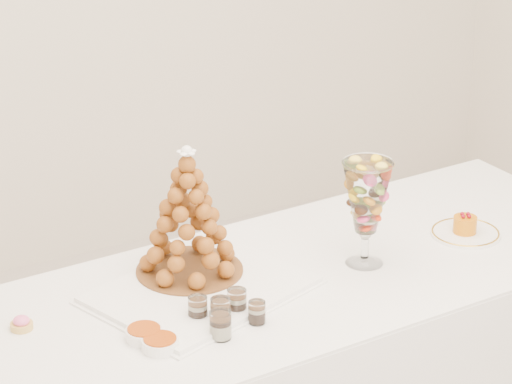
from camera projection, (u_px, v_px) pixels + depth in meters
buffet_table at (308, 383)px, 3.66m from camera, size 2.05×0.92×0.76m
lace_tray at (201, 290)px, 3.38m from camera, size 0.66×0.57×0.02m
macaron_vase at (367, 199)px, 3.48m from camera, size 0.14×0.14×0.32m
cake_plate at (465, 233)px, 3.73m from camera, size 0.22×0.22×0.01m
pink_tart at (21, 324)px, 3.20m from camera, size 0.06×0.06×0.04m
verrine_a at (198, 309)px, 3.23m from camera, size 0.06×0.06×0.07m
verrine_b at (220, 311)px, 3.22m from camera, size 0.06×0.06×0.07m
verrine_c at (237, 302)px, 3.26m from camera, size 0.06×0.06×0.07m
verrine_d at (220, 325)px, 3.15m from camera, size 0.07×0.07×0.08m
verrine_e at (257, 312)px, 3.22m from camera, size 0.06×0.06×0.06m
ramekin_back at (144, 334)px, 3.15m from camera, size 0.10×0.10×0.03m
ramekin_front at (160, 344)px, 3.10m from camera, size 0.10×0.10×0.03m
croquembouche at (188, 212)px, 3.39m from camera, size 0.31×0.31×0.38m
mousse_cake at (465, 224)px, 3.72m from camera, size 0.07×0.07×0.06m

